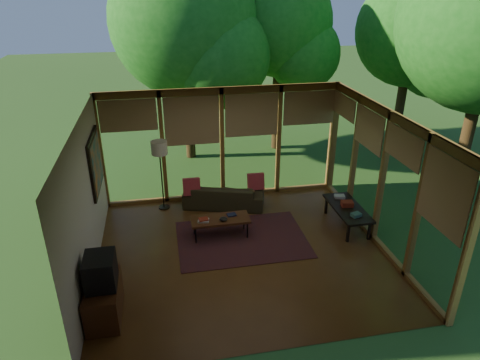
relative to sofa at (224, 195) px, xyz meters
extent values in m
plane|color=brown|center=(0.05, -2.00, -0.27)|extent=(5.50, 5.50, 0.00)
plane|color=silver|center=(0.05, -2.00, 2.43)|extent=(5.50, 5.50, 0.00)
cube|color=beige|center=(-2.70, -2.00, 1.08)|extent=(0.04, 5.00, 2.70)
cube|color=beige|center=(0.05, -4.50, 1.08)|extent=(5.50, 0.04, 2.70)
cube|color=olive|center=(0.05, 0.50, 1.08)|extent=(5.50, 0.12, 2.70)
cube|color=olive|center=(2.80, -2.00, 1.08)|extent=(0.12, 5.00, 2.70)
plane|color=#2B5620|center=(8.05, 6.00, -0.28)|extent=(40.00, 40.00, 0.00)
cylinder|color=#392A14|center=(-0.49, 3.37, 2.20)|extent=(0.28, 0.28, 4.94)
sphere|color=#135614|center=(-0.49, 3.37, 3.57)|extent=(4.01, 4.01, 4.01)
cylinder|color=#392A14|center=(2.24, 3.67, 2.14)|extent=(0.28, 0.28, 4.82)
sphere|color=#135614|center=(2.24, 3.67, 3.48)|extent=(3.04, 3.04, 3.04)
cylinder|color=#392A14|center=(5.61, -0.63, 2.39)|extent=(0.28, 0.28, 5.32)
cylinder|color=#392A14|center=(6.15, 3.19, 2.00)|extent=(0.28, 0.28, 4.53)
sphere|color=#135614|center=(6.15, 3.19, 3.25)|extent=(3.28, 3.28, 3.28)
cube|color=maroon|center=(0.13, -1.53, -0.26)|extent=(2.62, 1.86, 0.01)
imported|color=#342E1A|center=(0.00, 0.00, 0.00)|extent=(1.99, 1.22, 0.54)
cube|color=maroon|center=(-0.75, -0.05, 0.30)|extent=(0.39, 0.21, 0.41)
cube|color=maroon|center=(0.75, -0.05, 0.30)|extent=(0.38, 0.21, 0.40)
cube|color=#B4ABA3|center=(-0.63, -1.38, 0.17)|extent=(0.25, 0.21, 0.03)
cube|color=maroon|center=(-0.63, -1.38, 0.20)|extent=(0.20, 0.16, 0.03)
cube|color=#161A32|center=(-0.03, -1.25, 0.17)|extent=(0.20, 0.16, 0.03)
ellipsoid|color=black|center=(-0.23, -1.43, 0.19)|extent=(0.16, 0.16, 0.07)
cube|color=#4F2915|center=(-2.42, -3.28, 0.03)|extent=(0.50, 1.00, 0.60)
cube|color=black|center=(-2.40, -3.28, 0.58)|extent=(0.45, 0.55, 0.50)
cube|color=#396358|center=(2.45, -1.82, 0.22)|extent=(0.23, 0.20, 0.07)
cube|color=maroon|center=(2.45, -1.37, 0.24)|extent=(0.27, 0.22, 0.11)
cube|color=#B4ABA3|center=(2.45, -0.97, 0.21)|extent=(0.25, 0.20, 0.06)
cylinder|color=black|center=(-1.40, 0.15, -0.26)|extent=(0.26, 0.26, 0.03)
cylinder|color=black|center=(-1.40, 0.15, 0.52)|extent=(0.03, 0.03, 1.52)
cylinder|color=beige|center=(-1.40, 0.15, 1.23)|extent=(0.36, 0.36, 0.30)
cube|color=#4F2915|center=(-0.28, -1.33, 0.13)|extent=(1.20, 0.50, 0.05)
cylinder|color=black|center=(-0.81, -1.51, -0.08)|extent=(0.03, 0.03, 0.38)
cylinder|color=black|center=(0.25, -1.51, -0.08)|extent=(0.03, 0.03, 0.38)
cylinder|color=black|center=(-0.81, -1.15, -0.08)|extent=(0.03, 0.03, 0.38)
cylinder|color=black|center=(0.25, -1.15, -0.08)|extent=(0.03, 0.03, 0.38)
cube|color=black|center=(2.45, -1.42, 0.16)|extent=(0.60, 1.40, 0.05)
cube|color=black|center=(2.22, -2.02, -0.07)|extent=(0.05, 0.05, 0.40)
cube|color=black|center=(2.68, -2.02, -0.07)|extent=(0.05, 0.05, 0.40)
cube|color=black|center=(2.22, -0.82, -0.07)|extent=(0.05, 0.05, 0.40)
cube|color=black|center=(2.68, -0.82, -0.07)|extent=(0.05, 0.05, 0.40)
cube|color=black|center=(-2.67, -0.60, 1.28)|extent=(0.05, 1.35, 1.15)
cube|color=#1B5E79|center=(-2.64, -0.60, 1.28)|extent=(0.02, 1.20, 1.00)
camera|label=1|loc=(-1.32, -8.86, 4.54)|focal=32.00mm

